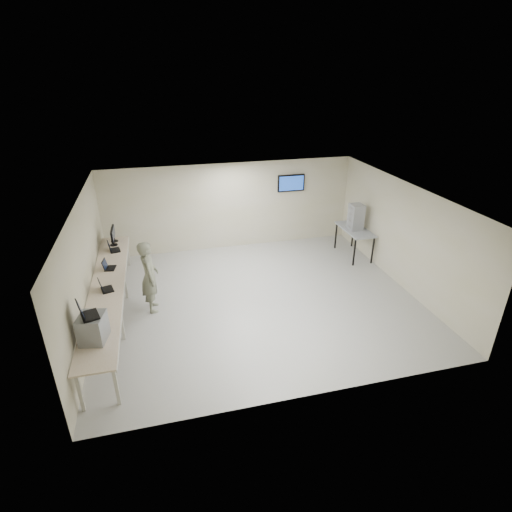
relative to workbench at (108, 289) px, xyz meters
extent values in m
cube|color=beige|center=(3.59, 0.00, -0.83)|extent=(8.00, 7.00, 0.01)
cube|color=white|center=(3.59, 0.00, 1.97)|extent=(8.00, 7.00, 0.01)
cube|color=beige|center=(3.59, 3.50, 0.57)|extent=(8.00, 0.01, 2.80)
cube|color=beige|center=(3.59, -3.50, 0.57)|extent=(8.00, 0.01, 2.80)
cube|color=beige|center=(-0.41, 0.00, 0.57)|extent=(0.01, 7.00, 2.80)
cube|color=beige|center=(7.59, 0.00, 0.57)|extent=(0.01, 7.00, 2.80)
cube|color=black|center=(5.59, 3.48, 1.22)|extent=(0.15, 0.04, 0.15)
cube|color=black|center=(5.59, 3.44, 1.22)|extent=(0.90, 0.06, 0.55)
cube|color=#1A42A3|center=(5.59, 3.40, 1.22)|extent=(0.82, 0.01, 0.47)
cube|color=beige|center=(-0.01, 0.00, 0.05)|extent=(0.75, 6.00, 0.04)
cube|color=beige|center=(0.36, 0.00, 0.02)|extent=(0.02, 6.00, 0.06)
cube|color=beige|center=(-0.31, -2.85, -0.40)|extent=(0.06, 0.06, 0.86)
cube|color=beige|center=(0.29, -2.85, -0.40)|extent=(0.06, 0.06, 0.86)
cube|color=beige|center=(-0.31, -0.90, -0.40)|extent=(0.06, 0.06, 0.86)
cube|color=beige|center=(0.29, -0.90, -0.40)|extent=(0.06, 0.06, 0.86)
cube|color=beige|center=(-0.31, 0.90, -0.40)|extent=(0.06, 0.06, 0.86)
cube|color=beige|center=(0.29, 0.90, -0.40)|extent=(0.06, 0.06, 0.86)
cube|color=beige|center=(-0.31, 2.85, -0.40)|extent=(0.06, 0.06, 0.86)
cube|color=beige|center=(0.29, 2.85, -0.40)|extent=(0.06, 0.06, 0.86)
cube|color=gray|center=(-0.06, -2.06, 0.34)|extent=(0.53, 0.58, 0.53)
cube|color=black|center=(-0.06, -2.06, 0.61)|extent=(0.39, 0.46, 0.02)
cube|color=black|center=(-0.20, -2.06, 0.76)|extent=(0.18, 0.38, 0.28)
cube|color=black|center=(-0.19, -2.06, 0.76)|extent=(0.15, 0.33, 0.23)
cube|color=black|center=(-0.02, -1.59, 0.08)|extent=(0.32, 0.39, 0.02)
cube|color=black|center=(-0.14, -1.59, 0.22)|extent=(0.14, 0.33, 0.24)
cube|color=black|center=(-0.12, -1.59, 0.22)|extent=(0.11, 0.29, 0.20)
cube|color=black|center=(0.01, -0.20, 0.08)|extent=(0.33, 0.40, 0.02)
cube|color=black|center=(-0.12, -0.20, 0.22)|extent=(0.15, 0.33, 0.25)
cube|color=black|center=(-0.10, -0.20, 0.22)|extent=(0.12, 0.29, 0.20)
cube|color=black|center=(0.00, 0.90, 0.08)|extent=(0.28, 0.36, 0.02)
cube|color=black|center=(-0.12, 0.90, 0.21)|extent=(0.11, 0.31, 0.23)
cube|color=black|center=(-0.11, 0.90, 0.21)|extent=(0.08, 0.28, 0.19)
cube|color=black|center=(0.04, 2.00, 0.08)|extent=(0.32, 0.40, 0.02)
cube|color=black|center=(-0.09, 2.00, 0.23)|extent=(0.13, 0.35, 0.26)
cube|color=black|center=(-0.08, 2.00, 0.23)|extent=(0.10, 0.31, 0.22)
cylinder|color=black|center=(-0.01, 2.39, 0.08)|extent=(0.21, 0.21, 0.02)
cube|color=black|center=(-0.01, 2.39, 0.17)|extent=(0.04, 0.03, 0.17)
cube|color=black|center=(-0.01, 2.39, 0.38)|extent=(0.05, 0.47, 0.31)
cube|color=black|center=(0.02, 2.39, 0.38)|extent=(0.00, 0.43, 0.27)
cylinder|color=black|center=(-0.01, 2.67, 0.08)|extent=(0.20, 0.20, 0.02)
cube|color=black|center=(-0.01, 2.67, 0.17)|extent=(0.04, 0.03, 0.16)
cube|color=black|center=(-0.01, 2.67, 0.37)|extent=(0.05, 0.46, 0.30)
cube|color=black|center=(0.02, 2.67, 0.37)|extent=(0.00, 0.42, 0.26)
imported|color=#656C52|center=(0.94, 0.20, 0.08)|extent=(0.47, 0.68, 1.82)
cube|color=#90959B|center=(7.19, 1.84, 0.06)|extent=(0.71, 1.52, 0.04)
cube|color=black|center=(6.88, 1.18, -0.39)|extent=(0.04, 0.04, 0.87)
cube|color=black|center=(6.88, 2.50, -0.39)|extent=(0.04, 0.04, 0.87)
cube|color=black|center=(7.49, 1.18, -0.39)|extent=(0.04, 0.04, 0.87)
cube|color=black|center=(7.49, 2.50, -0.39)|extent=(0.04, 0.04, 0.87)
cube|color=#A1A4AB|center=(7.17, 1.84, 0.18)|extent=(0.38, 0.42, 0.20)
cube|color=#A1A4AB|center=(7.17, 1.84, 0.38)|extent=(0.38, 0.42, 0.20)
cube|color=#A1A4AB|center=(7.17, 1.84, 0.58)|extent=(0.38, 0.42, 0.20)
cube|color=#A1A4AB|center=(7.17, 1.84, 0.78)|extent=(0.38, 0.42, 0.20)
camera|label=1|loc=(1.36, -8.61, 4.66)|focal=28.00mm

